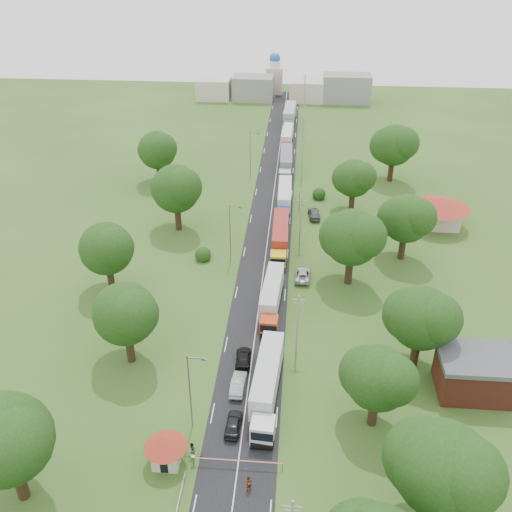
# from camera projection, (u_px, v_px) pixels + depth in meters

# --- Properties ---
(ground) EXTENTS (260.00, 260.00, 0.00)m
(ground) POSITION_uv_depth(u_px,v_px,m) (257.00, 318.00, 78.90)
(ground) COLOR #31541C
(ground) RESTS_ON ground
(road) EXTENTS (8.00, 200.00, 0.04)m
(road) POSITION_uv_depth(u_px,v_px,m) (267.00, 247.00, 96.04)
(road) COLOR black
(road) RESTS_ON ground
(boom_barrier) EXTENTS (9.22, 0.35, 1.18)m
(boom_barrier) POSITION_uv_depth(u_px,v_px,m) (224.00, 460.00, 57.12)
(boom_barrier) COLOR slate
(boom_barrier) RESTS_ON ground
(guard_booth) EXTENTS (4.40, 4.40, 3.45)m
(guard_booth) POSITION_uv_depth(u_px,v_px,m) (166.00, 448.00, 56.88)
(guard_booth) COLOR beige
(guard_booth) RESTS_ON ground
(info_sign) EXTENTS (0.12, 3.10, 4.10)m
(info_sign) POSITION_uv_depth(u_px,v_px,m) (300.00, 194.00, 107.00)
(info_sign) COLOR slate
(info_sign) RESTS_ON ground
(pole_1) EXTENTS (1.60, 0.24, 9.00)m
(pole_1) POSITION_uv_depth(u_px,v_px,m) (297.00, 324.00, 70.13)
(pole_1) COLOR gray
(pole_1) RESTS_ON ground
(pole_2) EXTENTS (1.60, 0.24, 9.00)m
(pole_2) POSITION_uv_depth(u_px,v_px,m) (301.00, 220.00, 94.12)
(pole_2) COLOR gray
(pole_2) RESTS_ON ground
(pole_3) EXTENTS (1.60, 0.24, 9.00)m
(pole_3) POSITION_uv_depth(u_px,v_px,m) (302.00, 159.00, 118.11)
(pole_3) COLOR gray
(pole_3) RESTS_ON ground
(pole_4) EXTENTS (1.60, 0.24, 9.00)m
(pole_4) POSITION_uv_depth(u_px,v_px,m) (304.00, 118.00, 142.10)
(pole_4) COLOR gray
(pole_4) RESTS_ON ground
(pole_5) EXTENTS (1.60, 0.24, 9.00)m
(pole_5) POSITION_uv_depth(u_px,v_px,m) (305.00, 89.00, 166.10)
(pole_5) COLOR gray
(pole_5) RESTS_ON ground
(lamp_0) EXTENTS (2.03, 0.22, 10.00)m
(lamp_0) POSITION_uv_depth(u_px,v_px,m) (191.00, 388.00, 59.30)
(lamp_0) COLOR slate
(lamp_0) RESTS_ON ground
(lamp_1) EXTENTS (2.03, 0.22, 10.00)m
(lamp_1) POSITION_uv_depth(u_px,v_px,m) (231.00, 230.00, 89.29)
(lamp_1) COLOR slate
(lamp_1) RESTS_ON ground
(lamp_2) EXTENTS (2.03, 0.22, 10.00)m
(lamp_2) POSITION_uv_depth(u_px,v_px,m) (251.00, 152.00, 119.28)
(lamp_2) COLOR slate
(lamp_2) RESTS_ON ground
(tree_1) EXTENTS (9.60, 9.60, 12.05)m
(tree_1) POSITION_uv_depth(u_px,v_px,m) (442.00, 466.00, 48.08)
(tree_1) COLOR #382616
(tree_1) RESTS_ON ground
(tree_2) EXTENTS (8.00, 8.00, 10.10)m
(tree_2) POSITION_uv_depth(u_px,v_px,m) (378.00, 377.00, 59.25)
(tree_2) COLOR #382616
(tree_2) RESTS_ON ground
(tree_3) EXTENTS (8.80, 8.80, 11.07)m
(tree_3) POSITION_uv_depth(u_px,v_px,m) (421.00, 317.00, 67.10)
(tree_3) COLOR #382616
(tree_3) RESTS_ON ground
(tree_4) EXTENTS (9.60, 9.60, 12.05)m
(tree_4) POSITION_uv_depth(u_px,v_px,m) (352.00, 237.00, 82.70)
(tree_4) COLOR #382616
(tree_4) RESTS_ON ground
(tree_5) EXTENTS (8.80, 8.80, 11.07)m
(tree_5) POSITION_uv_depth(u_px,v_px,m) (406.00, 218.00, 89.23)
(tree_5) COLOR #382616
(tree_5) RESTS_ON ground
(tree_6) EXTENTS (8.00, 8.00, 10.10)m
(tree_6) POSITION_uv_depth(u_px,v_px,m) (354.00, 178.00, 104.60)
(tree_6) COLOR #382616
(tree_6) RESTS_ON ground
(tree_7) EXTENTS (9.60, 9.60, 12.05)m
(tree_7) POSITION_uv_depth(u_px,v_px,m) (394.00, 145.00, 116.21)
(tree_7) COLOR #382616
(tree_7) RESTS_ON ground
(tree_9) EXTENTS (9.60, 9.60, 12.05)m
(tree_9) POSITION_uv_depth(u_px,v_px,m) (7.00, 438.00, 50.73)
(tree_9) COLOR #382616
(tree_9) RESTS_ON ground
(tree_10) EXTENTS (8.80, 8.80, 11.07)m
(tree_10) POSITION_uv_depth(u_px,v_px,m) (125.00, 313.00, 67.83)
(tree_10) COLOR #382616
(tree_10) RESTS_ON ground
(tree_11) EXTENTS (8.80, 8.80, 11.07)m
(tree_11) POSITION_uv_depth(u_px,v_px,m) (106.00, 248.00, 81.17)
(tree_11) COLOR #382616
(tree_11) RESTS_ON ground
(tree_12) EXTENTS (9.60, 9.60, 12.05)m
(tree_12) POSITION_uv_depth(u_px,v_px,m) (176.00, 188.00, 97.58)
(tree_12) COLOR #382616
(tree_12) RESTS_ON ground
(tree_13) EXTENTS (8.80, 8.80, 11.07)m
(tree_13) POSITION_uv_depth(u_px,v_px,m) (157.00, 150.00, 115.58)
(tree_13) COLOR #382616
(tree_13) RESTS_ON ground
(house_brick) EXTENTS (8.60, 6.60, 5.20)m
(house_brick) POSITION_uv_depth(u_px,v_px,m) (474.00, 373.00, 65.45)
(house_brick) COLOR maroon
(house_brick) RESTS_ON ground
(house_cream) EXTENTS (10.08, 10.08, 5.80)m
(house_cream) POSITION_uv_depth(u_px,v_px,m) (440.00, 208.00, 100.65)
(house_cream) COLOR beige
(house_cream) RESTS_ON ground
(distant_town) EXTENTS (52.00, 8.00, 8.00)m
(distant_town) POSITION_uv_depth(u_px,v_px,m) (289.00, 89.00, 171.33)
(distant_town) COLOR gray
(distant_town) RESTS_ON ground
(church) EXTENTS (5.00, 5.00, 12.30)m
(church) POSITION_uv_depth(u_px,v_px,m) (275.00, 76.00, 177.54)
(church) COLOR beige
(church) RESTS_ON ground
(truck_0) EXTENTS (3.37, 14.96, 4.13)m
(truck_0) POSITION_uv_depth(u_px,v_px,m) (267.00, 383.00, 64.72)
(truck_0) COLOR silver
(truck_0) RESTS_ON ground
(truck_1) EXTENTS (3.04, 13.78, 3.80)m
(truck_1) POSITION_uv_depth(u_px,v_px,m) (272.00, 297.00, 79.80)
(truck_1) COLOR red
(truck_1) RESTS_ON ground
(truck_2) EXTENTS (2.73, 14.82, 4.10)m
(truck_2) POSITION_uv_depth(u_px,v_px,m) (280.00, 237.00, 94.40)
(truck_2) COLOR yellow
(truck_2) RESTS_ON ground
(truck_3) EXTENTS (2.61, 14.23, 3.94)m
(truck_3) POSITION_uv_depth(u_px,v_px,m) (284.00, 198.00, 107.71)
(truck_3) COLOR #1B47A5
(truck_3) RESTS_ON ground
(truck_4) EXTENTS (2.80, 14.73, 4.08)m
(truck_4) POSITION_uv_depth(u_px,v_px,m) (286.00, 163.00, 123.25)
(truck_4) COLOR silver
(truck_4) RESTS_ON ground
(truck_5) EXTENTS (2.73, 13.76, 3.81)m
(truck_5) POSITION_uv_depth(u_px,v_px,m) (287.00, 138.00, 137.43)
(truck_5) COLOR #A71B19
(truck_5) RESTS_ON ground
(truck_6) EXTENTS (3.24, 15.56, 4.30)m
(truck_6) POSITION_uv_depth(u_px,v_px,m) (290.00, 116.00, 152.09)
(truck_6) COLOR #256338
(truck_6) RESTS_ON ground
(car_lane_front) EXTENTS (1.81, 4.20, 1.41)m
(car_lane_front) POSITION_uv_depth(u_px,v_px,m) (233.00, 424.00, 61.47)
(car_lane_front) COLOR black
(car_lane_front) RESTS_ON ground
(car_lane_mid) EXTENTS (1.71, 4.55, 1.48)m
(car_lane_mid) POSITION_uv_depth(u_px,v_px,m) (238.00, 384.00, 66.70)
(car_lane_mid) COLOR #A6A9AE
(car_lane_mid) RESTS_ON ground
(car_lane_rear) EXTENTS (2.07, 4.70, 1.34)m
(car_lane_rear) POSITION_uv_depth(u_px,v_px,m) (243.00, 358.00, 70.69)
(car_lane_rear) COLOR black
(car_lane_rear) RESTS_ON ground
(car_verge_near) EXTENTS (2.44, 5.08, 1.40)m
(car_verge_near) POSITION_uv_depth(u_px,v_px,m) (303.00, 274.00, 87.26)
(car_verge_near) COLOR #AEAEAE
(car_verge_near) RESTS_ON ground
(car_verge_far) EXTENTS (2.52, 5.11, 1.68)m
(car_verge_far) POSITION_uv_depth(u_px,v_px,m) (314.00, 213.00, 104.97)
(car_verge_far) COLOR #4C4E53
(car_verge_far) RESTS_ON ground
(pedestrian_near) EXTENTS (0.76, 0.75, 1.77)m
(pedestrian_near) POSITION_uv_depth(u_px,v_px,m) (249.00, 484.00, 54.74)
(pedestrian_near) COLOR gray
(pedestrian_near) RESTS_ON ground
(pedestrian_booth) EXTENTS (0.91, 1.01, 1.71)m
(pedestrian_booth) POSITION_uv_depth(u_px,v_px,m) (192.00, 450.00, 58.28)
(pedestrian_booth) COLOR gray
(pedestrian_booth) RESTS_ON ground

